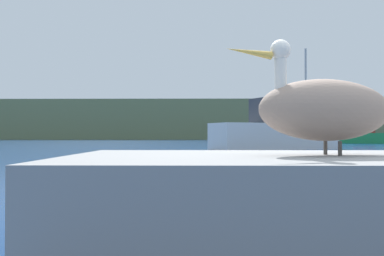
{
  "coord_description": "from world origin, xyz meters",
  "views": [
    {
      "loc": [
        -1.14,
        -3.64,
        0.81
      ],
      "look_at": [
        -1.46,
        18.5,
        1.15
      ],
      "focal_mm": 40.93,
      "sensor_mm": 36.0,
      "label": 1
    }
  ],
  "objects": [
    {
      "name": "ground_plane",
      "position": [
        0.0,
        0.0,
        0.0
      ],
      "size": [
        260.0,
        260.0,
        0.0
      ],
      "primitive_type": "plane",
      "color": "navy"
    },
    {
      "name": "hillside_backdrop",
      "position": [
        0.0,
        71.05,
        3.21
      ],
      "size": [
        140.0,
        13.62,
        6.41
      ],
      "primitive_type": "cube",
      "color": "#6B7A51",
      "rests_on": "ground"
    },
    {
      "name": "pier_dock",
      "position": [
        -0.17,
        -0.32,
        0.33
      ],
      "size": [
        3.9,
        2.2,
        0.66
      ],
      "primitive_type": "cube",
      "color": "gray",
      "rests_on": "ground"
    },
    {
      "name": "pelican",
      "position": [
        -0.18,
        -0.33,
        1.01
      ],
      "size": [
        1.39,
        0.84,
        0.85
      ],
      "rotation": [
        0.0,
        0.0,
        -2.82
      ],
      "color": "gray",
      "rests_on": "pier_dock"
    },
    {
      "name": "fishing_boat_green",
      "position": [
        13.27,
        37.13,
        0.72
      ],
      "size": [
        6.97,
        3.81,
        4.94
      ],
      "rotation": [
        0.0,
        0.0,
        -0.3
      ],
      "color": "#1E8C4C",
      "rests_on": "ground"
    },
    {
      "name": "fishing_boat_white",
      "position": [
        3.06,
        20.58,
        0.95
      ],
      "size": [
        7.44,
        5.02,
        5.76
      ],
      "rotation": [
        0.0,
        0.0,
        0.43
      ],
      "color": "white",
      "rests_on": "ground"
    }
  ]
}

